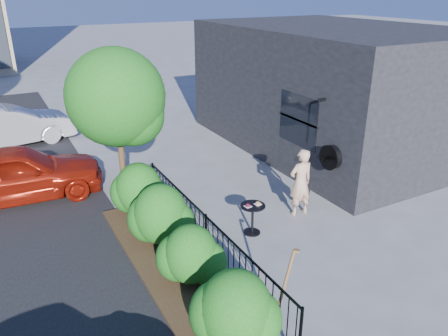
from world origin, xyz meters
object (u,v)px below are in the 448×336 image
cafe_table (253,214)px  woman (301,182)px  car_silver (8,126)px  car_red (15,173)px  shovel (281,295)px  patio_tree (120,103)px

cafe_table → woman: 1.55m
cafe_table → car_silver: 10.00m
woman → car_red: bearing=-32.3°
woman → cafe_table: bearing=11.5°
woman → shovel: woman is taller
car_silver → cafe_table: bearing=-162.2°
cafe_table → woman: bearing=9.0°
cafe_table → patio_tree: bearing=133.9°
woman → car_silver: size_ratio=0.39×
shovel → woman: bearing=48.2°
patio_tree → car_red: size_ratio=0.92×
patio_tree → car_silver: patio_tree is taller
patio_tree → woman: size_ratio=2.35×
cafe_table → shovel: shovel is taller
cafe_table → car_red: (-4.46, 4.36, 0.24)m
cafe_table → car_silver: car_silver is taller
cafe_table → shovel: size_ratio=0.51×
woman → car_silver: bearing=-54.1°
patio_tree → woman: bearing=-28.7°
woman → car_red: (-5.94, 4.12, -0.11)m
woman → shovel: bearing=50.6°
woman → shovel: (-2.66, -2.97, -0.20)m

